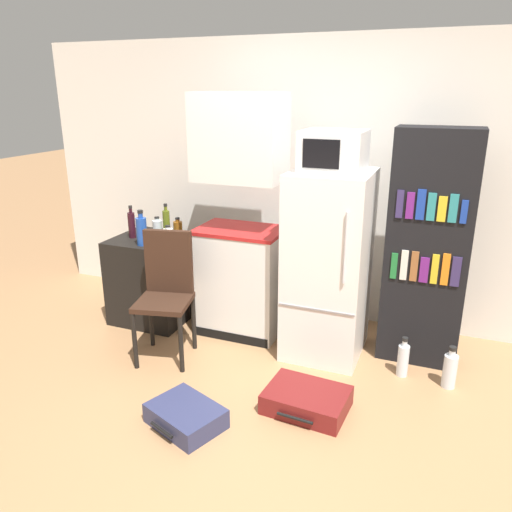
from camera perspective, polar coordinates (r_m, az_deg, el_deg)
name	(u,v)px	position (r m, az deg, el deg)	size (l,w,h in m)	color
ground_plane	(256,441)	(3.26, 0.06, -20.44)	(24.00, 24.00, 0.00)	#A3754C
wall_back	(362,186)	(4.49, 12.04, 7.83)	(6.40, 0.10, 2.49)	white
side_table	(154,278)	(4.70, -11.63, -2.51)	(0.65, 0.63, 0.78)	black
kitchen_hutch	(240,228)	(4.19, -1.79, 3.17)	(0.73, 0.51, 2.03)	silver
refrigerator	(328,265)	(3.94, 8.25, -1.06)	(0.60, 0.68, 1.47)	white
microwave	(334,151)	(3.74, 8.87, 11.79)	(0.45, 0.42, 0.29)	silver
bookshelf	(427,250)	(3.96, 18.98, 0.67)	(0.60, 0.33, 1.80)	black
bottle_blue_soda	(142,230)	(4.34, -12.95, 2.86)	(0.09, 0.09, 0.30)	#1E47A3
bottle_milk_white	(168,235)	(4.42, -10.01, 2.41)	(0.09, 0.09, 0.14)	white
bottle_wine_dark	(132,224)	(4.58, -14.03, 3.54)	(0.06, 0.06, 0.29)	black
bottle_clear_short	(157,227)	(4.66, -11.21, 3.29)	(0.09, 0.09, 0.16)	silver
bottle_olive_oil	(166,222)	(4.60, -10.21, 3.85)	(0.06, 0.06, 0.29)	#566619
bottle_amber_beer	(178,228)	(4.57, -8.92, 3.16)	(0.08, 0.08, 0.17)	brown
chair	(166,285)	(3.97, -10.19, -3.24)	(0.48, 0.48, 1.01)	black
suitcase_large_flat	(307,400)	(3.50, 5.80, -16.05)	(0.56, 0.45, 0.14)	maroon
suitcase_small_flat	(186,416)	(3.38, -8.03, -17.65)	(0.55, 0.48, 0.13)	navy
water_bottle_front	(403,359)	(3.96, 16.45, -11.27)	(0.08, 0.08, 0.31)	silver
water_bottle_middle	(450,370)	(3.92, 21.28, -12.05)	(0.10, 0.10, 0.32)	silver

